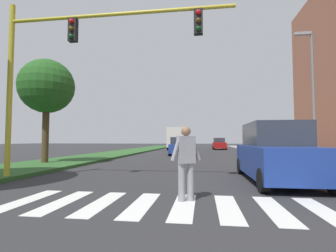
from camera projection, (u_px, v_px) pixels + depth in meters
ground_plane at (195, 153)px, 27.20m from camera, size 140.00×140.00×0.00m
crosswalk at (162, 205)px, 5.27m from camera, size 6.75×2.20×0.01m
median_strip at (123, 152)px, 26.26m from camera, size 4.02×64.00×0.15m
tree_mid at (47, 87)px, 14.04m from camera, size 3.01×3.01×5.76m
sidewalk_right at (273, 154)px, 24.17m from camera, size 3.00×64.00×0.15m
traffic_light_gantry at (70, 53)px, 8.43m from camera, size 7.77×0.30×6.00m
street_lamp_right at (311, 84)px, 14.26m from camera, size 1.02×0.24×7.50m
pedestrian_performer at (186, 160)px, 5.70m from camera, size 0.70×0.42×1.69m
suv_crossing at (276, 153)px, 8.33m from camera, size 2.00×4.62×1.97m
sedan_midblock at (180, 147)px, 23.29m from camera, size 2.13×4.45×1.64m
sedan_distant at (219, 144)px, 36.95m from camera, size 1.89×4.58×1.71m
truck_box_delivery at (177, 138)px, 35.64m from camera, size 2.40×6.20×3.10m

